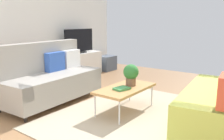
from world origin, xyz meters
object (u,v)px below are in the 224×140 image
object	(u,v)px
tv	(79,41)
table_book_0	(122,88)
tv_console	(79,65)
couch_beige	(50,78)
coffee_table	(125,89)
storage_trunk	(107,63)
bottle_1	(71,50)
couch_green	(223,98)
potted_plant	(131,74)
vase_0	(61,52)
bottle_0	(68,51)

from	to	relation	value
tv	table_book_0	size ratio (longest dim) A/B	4.17
tv_console	table_book_0	bearing A→B (deg)	-122.44
couch_beige	tv	size ratio (longest dim) A/B	1.94
couch_beige	coffee_table	bearing A→B (deg)	101.96
storage_trunk	table_book_0	bearing A→B (deg)	-138.29
storage_trunk	bottle_1	distance (m)	1.51
couch_green	potted_plant	world-z (taller)	couch_green
tv	vase_0	size ratio (longest dim) A/B	6.48
vase_0	bottle_0	xyz separation A→B (m)	(0.15, -0.09, 0.02)
couch_beige	bottle_1	size ratio (longest dim) A/B	9.21
bottle_1	table_book_0	bearing A→B (deg)	-117.28
table_book_0	vase_0	bearing A→B (deg)	68.46
storage_trunk	potted_plant	distance (m)	3.40
couch_beige	potted_plant	world-z (taller)	couch_beige
couch_beige	table_book_0	size ratio (longest dim) A/B	8.10
bottle_1	vase_0	bearing A→B (deg)	160.96
couch_beige	bottle_1	bearing A→B (deg)	-149.56
table_book_0	bottle_1	xyz separation A→B (m)	(1.26, 2.45, 0.31)
table_book_0	bottle_0	size ratio (longest dim) A/B	1.30
potted_plant	bottle_1	xyz separation A→B (m)	(0.97, 2.44, 0.12)
couch_beige	table_book_0	distance (m)	1.47
storage_trunk	bottle_0	bearing A→B (deg)	177.75
storage_trunk	tv	bearing A→B (deg)	175.84
tv	bottle_0	xyz separation A→B (m)	(-0.43, -0.02, -0.22)
couch_beige	bottle_1	distance (m)	1.84
bottle_1	potted_plant	bearing A→B (deg)	-111.79
tv	bottle_1	distance (m)	0.38
couch_green	bottle_1	distance (m)	3.95
coffee_table	tv_console	world-z (taller)	tv_console
tv_console	bottle_1	distance (m)	0.53
vase_0	tv_console	bearing A→B (deg)	-4.93
couch_beige	coffee_table	distance (m)	1.48
storage_trunk	couch_beige	bearing A→B (deg)	-162.11
potted_plant	vase_0	xyz separation A→B (m)	(0.71, 2.53, 0.09)
vase_0	bottle_1	size ratio (longest dim) A/B	0.73
couch_green	potted_plant	distance (m)	1.43
coffee_table	vase_0	size ratio (longest dim) A/B	7.13
table_book_0	couch_green	bearing A→B (deg)	-72.56
potted_plant	bottle_0	distance (m)	2.59
table_book_0	potted_plant	bearing A→B (deg)	2.70
couch_green	bottle_0	xyz separation A→B (m)	(0.72, 3.85, 0.29)
coffee_table	storage_trunk	xyz separation A→B (m)	(2.54, 2.37, -0.17)
coffee_table	tv	bearing A→B (deg)	59.54
coffee_table	storage_trunk	distance (m)	3.48
coffee_table	couch_green	bearing A→B (deg)	-78.26
storage_trunk	potted_plant	size ratio (longest dim) A/B	1.43
potted_plant	bottle_1	bearing A→B (deg)	68.21
bottle_0	tv	bearing A→B (deg)	2.68
vase_0	bottle_0	world-z (taller)	bottle_0
bottle_0	table_book_0	bearing A→B (deg)	-115.24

